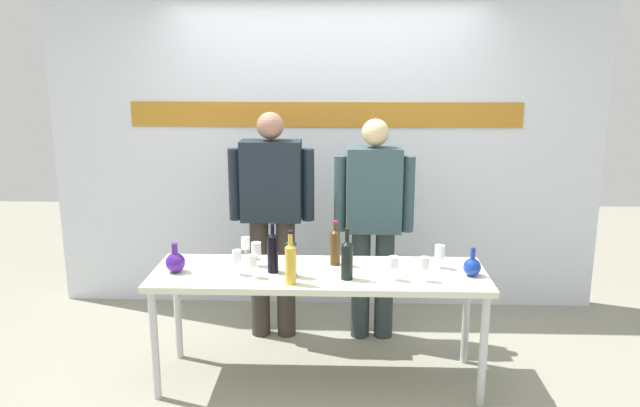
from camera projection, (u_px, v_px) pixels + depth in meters
The scene contains 19 objects.
ground_plane at pixel (319, 379), 4.19m from camera, with size 10.00×10.00×0.00m, color gray.
back_wall at pixel (325, 129), 5.18m from camera, with size 4.52×0.11×3.00m.
display_table at pixel (319, 281), 4.03m from camera, with size 2.12×0.65×0.75m.
decanter_blue_left at pixel (175, 262), 3.99m from camera, with size 0.13×0.13×0.19m.
decanter_blue_right at pixel (472, 266), 3.93m from camera, with size 0.11×0.11×0.18m.
presenter_left at pixel (272, 210), 4.64m from camera, with size 0.63×0.22×1.70m.
presenter_right at pixel (374, 217), 4.62m from camera, with size 0.58×0.22×1.66m.
wine_bottle_0 at pixel (335, 245), 4.12m from camera, with size 0.07×0.07×0.30m.
wine_bottle_1 at pixel (291, 257), 3.90m from camera, with size 0.07×0.07×0.30m.
wine_bottle_2 at pixel (291, 262), 3.77m from camera, with size 0.07×0.07×0.33m.
wine_bottle_3 at pixel (273, 251), 3.97m from camera, with size 0.07×0.07×0.32m.
wine_bottle_4 at pixel (347, 258), 3.85m from camera, with size 0.07×0.07×0.32m.
wine_glass_left_0 at pixel (256, 249), 4.09m from camera, with size 0.06×0.06×0.16m.
wine_glass_left_1 at pixel (252, 261), 3.89m from camera, with size 0.06×0.06×0.15m.
wine_glass_left_2 at pixel (246, 244), 4.26m from camera, with size 0.06×0.06×0.15m.
wine_glass_left_3 at pixel (237, 257), 3.94m from camera, with size 0.06×0.06×0.16m.
wine_glass_right_0 at pixel (440, 252), 4.06m from camera, with size 0.06×0.06×0.15m.
wine_glass_right_1 at pixel (424, 264), 3.82m from camera, with size 0.06×0.06×0.15m.
wine_glass_right_2 at pixel (394, 263), 3.84m from camera, with size 0.06×0.06×0.15m.
Camera 1 is at (0.14, -3.80, 2.10)m, focal length 35.48 mm.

